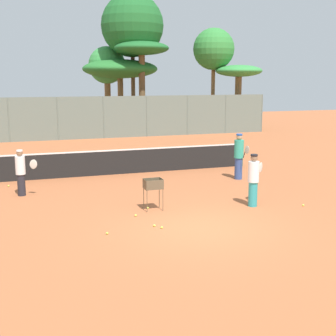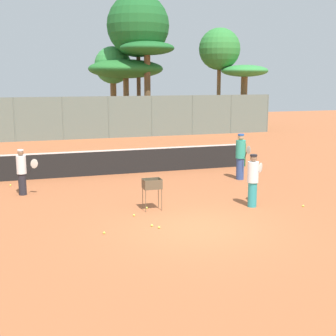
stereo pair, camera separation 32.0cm
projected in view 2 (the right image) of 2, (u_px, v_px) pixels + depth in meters
ground_plane at (197, 228)px, 12.72m from camera, size 80.00×80.00×0.00m
tennis_net at (129, 161)px, 20.00m from camera, size 11.10×0.10×1.07m
back_fence at (86, 118)px, 31.39m from camera, size 27.66×0.08×2.85m
tree_0 at (147, 52)px, 34.32m from camera, size 4.02×4.02×6.72m
tree_1 at (126, 69)px, 36.29m from camera, size 5.80×5.80×5.49m
tree_2 at (245, 74)px, 36.57m from camera, size 3.66×3.66×5.08m
tree_3 at (113, 67)px, 37.03m from camera, size 2.93×2.93×6.54m
tree_4 at (138, 26)px, 35.22m from camera, size 4.72×4.72×10.33m
tree_5 at (219, 50)px, 36.65m from camera, size 3.25×3.25×7.93m
player_white_outfit at (253, 180)px, 14.73m from camera, size 0.77×0.61×1.68m
player_red_cap at (22, 171)px, 16.24m from camera, size 0.76×0.59×1.61m
player_yellow_shirt at (241, 156)px, 18.74m from camera, size 0.38×0.94×1.85m
ball_cart at (152, 186)px, 14.38m from camera, size 0.56×0.41×0.98m
tennis_ball_0 at (152, 225)px, 12.86m from camera, size 0.07×0.07×0.07m
tennis_ball_1 at (10, 185)px, 17.73m from camera, size 0.07×0.07×0.07m
tennis_ball_2 at (147, 208)px, 14.62m from camera, size 0.07×0.07×0.07m
tennis_ball_3 at (303, 206)px, 14.84m from camera, size 0.07×0.07×0.07m
tennis_ball_4 at (159, 227)px, 12.70m from camera, size 0.07×0.07×0.07m
tennis_ball_5 at (104, 233)px, 12.25m from camera, size 0.07×0.07×0.07m
tennis_ball_6 at (134, 215)px, 13.83m from camera, size 0.07×0.07×0.07m
parked_car at (33, 125)px, 34.29m from camera, size 4.20×1.70×1.60m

